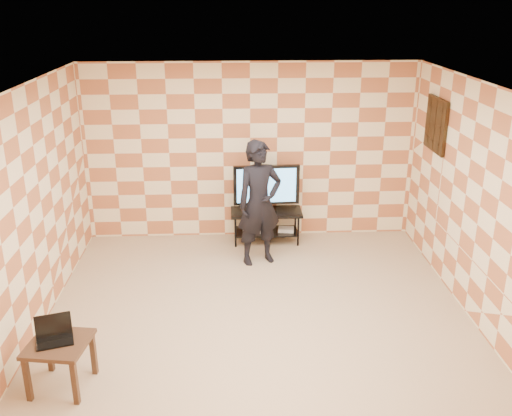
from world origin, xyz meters
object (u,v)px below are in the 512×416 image
object	(u,v)px
side_table	(59,350)
person	(259,203)
tv_stand	(266,219)
tv	(266,186)

from	to	relation	value
side_table	person	xyz separation A→B (m)	(2.05, 2.71, 0.47)
tv_stand	person	bearing A→B (deg)	-101.50
tv_stand	person	distance (m)	0.89
tv_stand	side_table	bearing A→B (deg)	-122.72
tv	tv_stand	bearing A→B (deg)	87.53
tv_stand	tv	size ratio (longest dim) A/B	1.08
tv_stand	side_table	world-z (taller)	same
tv	side_table	xyz separation A→B (m)	(-2.19, -3.41, -0.49)
person	side_table	bearing A→B (deg)	-147.19
tv	person	xyz separation A→B (m)	(-0.14, -0.70, -0.01)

